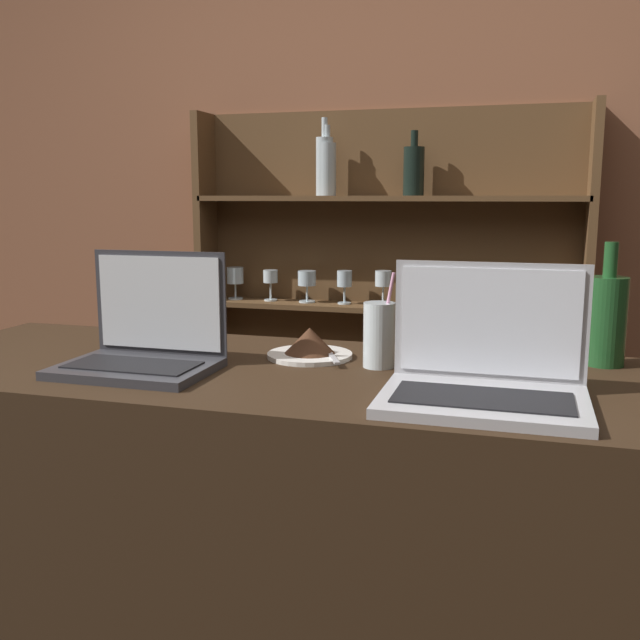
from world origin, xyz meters
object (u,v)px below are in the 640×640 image
object	(u,v)px
water_glass	(379,335)
laptop_far	(485,373)
cake_plate	(310,345)
wine_bottle_green	(607,319)
laptop_near	(145,343)

from	to	relation	value
water_glass	laptop_far	bearing A→B (deg)	-40.23
cake_plate	water_glass	size ratio (longest dim) A/B	0.95
cake_plate	wine_bottle_green	size ratio (longest dim) A/B	0.73
laptop_near	water_glass	size ratio (longest dim) A/B	1.53
laptop_near	laptop_far	distance (m)	0.69
water_glass	wine_bottle_green	bearing A→B (deg)	18.34
wine_bottle_green	water_glass	bearing A→B (deg)	-161.66
laptop_near	cake_plate	bearing A→B (deg)	33.14
laptop_near	cake_plate	world-z (taller)	laptop_near
cake_plate	laptop_far	bearing A→B (deg)	-31.11
laptop_far	water_glass	world-z (taller)	laptop_far
laptop_far	cake_plate	size ratio (longest dim) A/B	1.84
laptop_near	wine_bottle_green	size ratio (longest dim) A/B	1.17
laptop_near	wine_bottle_green	world-z (taller)	wine_bottle_green
laptop_near	laptop_far	size ratio (longest dim) A/B	0.88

